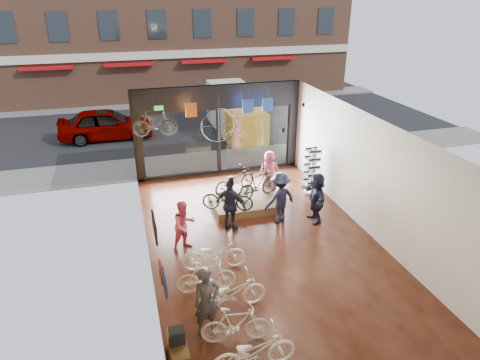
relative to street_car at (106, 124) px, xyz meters
name	(u,v)px	position (x,y,z in m)	size (l,w,h in m)	color
ground_plane	(263,245)	(4.65, -12.00, -0.85)	(7.00, 12.00, 0.04)	black
ceiling	(267,126)	(4.65, -12.00, 2.99)	(7.00, 12.00, 0.04)	black
wall_left	(143,204)	(1.13, -12.00, 1.07)	(0.04, 12.00, 3.80)	#B3702E
wall_right	(371,176)	(8.17, -12.00, 1.07)	(0.04, 12.00, 3.80)	beige
wall_back	(379,334)	(4.65, -18.02, 1.07)	(7.00, 0.04, 3.80)	beige
storefront	(218,130)	(4.65, -6.00, 1.07)	(7.00, 0.26, 3.80)	black
exit_sign	(159,108)	(2.25, -6.12, 2.22)	(0.35, 0.06, 0.18)	#198C26
street_road	(186,118)	(4.65, 3.00, -0.84)	(30.00, 18.00, 0.02)	black
sidewalk_near	(213,161)	(4.65, -4.80, -0.77)	(30.00, 2.40, 0.12)	slate
sidewalk_far	(177,102)	(4.65, 7.00, -0.77)	(30.00, 2.00, 0.12)	slate
street_car	(106,124)	(0.00, 0.00, 0.00)	(1.95, 4.85, 1.65)	gray
box_truck	(237,112)	(6.85, -1.00, 0.39)	(2.05, 6.16, 2.43)	silver
floor_bike_0	(254,352)	(2.91, -16.51, -0.34)	(0.64, 1.84, 0.97)	silver
floor_bike_1	(236,325)	(2.76, -15.66, -0.35)	(0.45, 1.59, 0.95)	silver
floor_bike_2	(231,294)	(2.93, -14.60, -0.35)	(0.63, 1.82, 0.96)	silver
floor_bike_3	(206,276)	(2.48, -13.76, -0.35)	(0.45, 1.58, 0.95)	silver
floor_bike_4	(214,254)	(2.89, -12.83, -0.35)	(0.63, 1.81, 0.95)	silver
display_platform	(245,203)	(4.81, -9.43, -0.68)	(2.40, 1.80, 0.30)	#53401D
display_bike_left	(228,198)	(4.01, -10.04, -0.06)	(0.62, 1.77, 0.93)	black
display_bike_mid	(258,184)	(5.29, -9.45, 0.02)	(0.51, 1.82, 1.09)	black
display_bike_right	(235,180)	(4.61, -8.71, -0.05)	(0.63, 1.80, 0.94)	black
customer_0	(207,301)	(2.21, -15.17, 0.04)	(0.63, 0.41, 1.72)	#3F3F44
customer_1	(184,225)	(2.27, -11.57, -0.02)	(0.79, 0.61, 1.62)	#CC4C72
customer_2	(231,205)	(3.90, -10.88, 0.09)	(1.07, 0.45, 1.83)	#161C33
customer_3	(280,198)	(5.62, -10.79, 0.08)	(1.17, 0.67, 1.80)	#161C33
customer_4	(269,172)	(6.09, -8.40, 0.00)	(0.81, 0.53, 1.66)	#CC4C72
customer_5	(316,198)	(6.82, -11.06, 0.06)	(1.63, 0.52, 1.76)	#161C33
sunglasses_rack	(312,171)	(7.60, -8.99, 0.10)	(0.54, 0.45, 1.84)	white
wall_merch	(165,303)	(1.27, -15.50, 0.47)	(0.40, 2.40, 2.60)	navy
penny_farthing	(226,126)	(4.64, -7.41, 1.67)	(1.74, 0.06, 1.39)	black
hung_bike	(154,124)	(1.91, -7.80, 2.10)	(0.45, 1.58, 0.95)	black
jersey_left	(191,110)	(3.41, -6.80, 2.22)	(0.45, 0.03, 0.55)	#CC5919
jersey_mid	(248,106)	(5.70, -6.80, 2.22)	(0.45, 0.03, 0.55)	#1E3F99
jersey_right	(268,105)	(6.52, -6.80, 2.22)	(0.45, 0.03, 0.55)	#1E3F99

